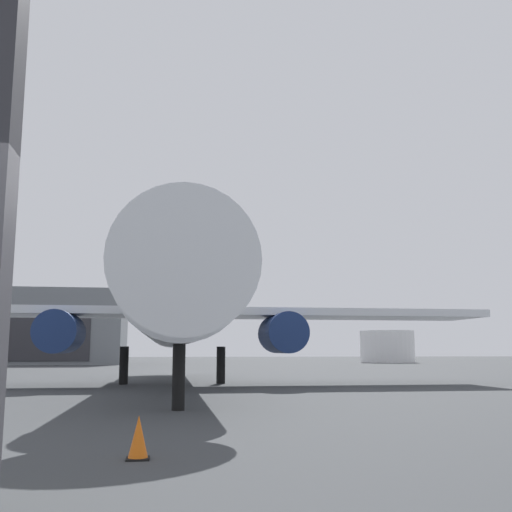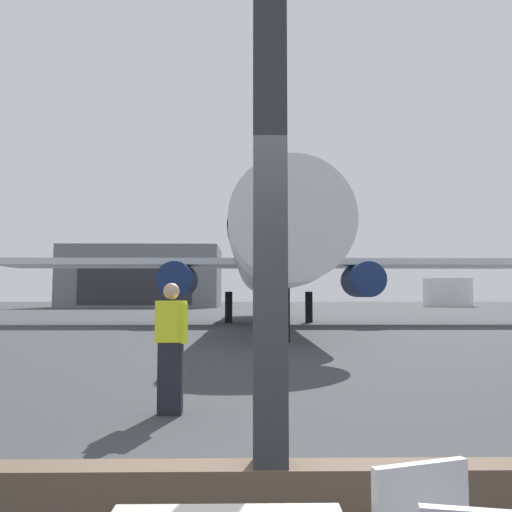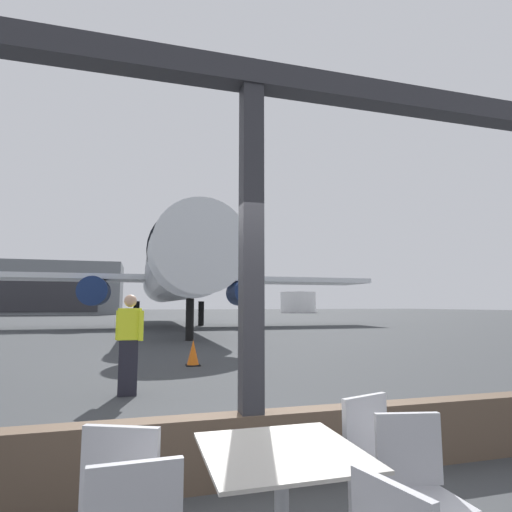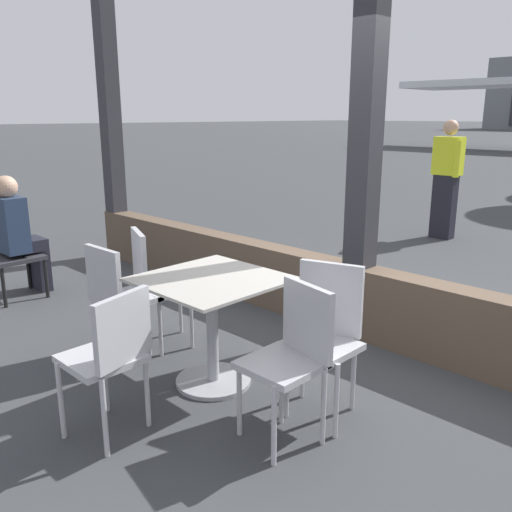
{
  "view_description": "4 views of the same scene",
  "coord_description": "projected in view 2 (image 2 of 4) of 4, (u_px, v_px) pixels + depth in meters",
  "views": [
    {
      "loc": [
        0.75,
        -2.58,
        1.66
      ],
      "look_at": [
        3.34,
        14.82,
        4.41
      ],
      "focal_mm": 42.33,
      "sensor_mm": 36.0,
      "label": 1
    },
    {
      "loc": [
        -0.13,
        -3.09,
        1.56
      ],
      "look_at": [
        0.15,
        14.33,
        2.91
      ],
      "focal_mm": 36.69,
      "sensor_mm": 36.0,
      "label": 2
    },
    {
      "loc": [
        -0.98,
        -3.69,
        1.56
      ],
      "look_at": [
        3.64,
        12.85,
        3.61
      ],
      "focal_mm": 28.87,
      "sensor_mm": 36.0,
      "label": 3
    },
    {
      "loc": [
        2.36,
        -3.63,
        1.81
      ],
      "look_at": [
        -0.6,
        -0.6,
        0.68
      ],
      "focal_mm": 37.48,
      "sensor_mm": 36.0,
      "label": 4
    }
  ],
  "objects": [
    {
      "name": "ground_plane",
      "position": [
        249.0,
        315.0,
        42.83
      ],
      "size": [
        220.0,
        220.0,
        0.0
      ],
      "primitive_type": "plane",
      "color": "#383A3D"
    },
    {
      "name": "window_frame",
      "position": [
        270.0,
        320.0,
        3.07
      ],
      "size": [
        7.67,
        0.24,
        3.92
      ],
      "color": "brown",
      "rests_on": "ground"
    },
    {
      "name": "airplane",
      "position": [
        270.0,
        257.0,
        29.33
      ],
      "size": [
        30.79,
        30.24,
        10.69
      ],
      "color": "silver",
      "rests_on": "ground"
    },
    {
      "name": "ground_crew_worker",
      "position": [
        171.0,
        346.0,
        6.98
      ],
      "size": [
        0.48,
        0.37,
        1.74
      ],
      "color": "black",
      "rests_on": "ground"
    },
    {
      "name": "traffic_cone",
      "position": [
        273.0,
        360.0,
        10.18
      ],
      "size": [
        0.36,
        0.36,
        0.66
      ],
      "color": "orange",
      "rests_on": "ground"
    },
    {
      "name": "distant_hangar",
      "position": [
        144.0,
        277.0,
        76.83
      ],
      "size": [
        22.13,
        12.61,
        8.73
      ],
      "color": "slate",
      "rests_on": "ground"
    },
    {
      "name": "fuel_storage_tank",
      "position": [
        448.0,
        293.0,
        80.99
      ],
      "size": [
        7.36,
        7.36,
        4.28
      ],
      "primitive_type": "cylinder",
      "color": "white",
      "rests_on": "ground"
    }
  ]
}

